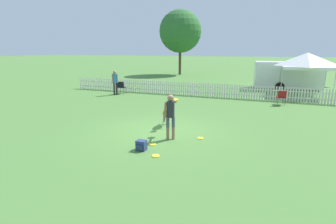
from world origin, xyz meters
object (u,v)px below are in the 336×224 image
object	(u,v)px
handler_person	(171,111)
tree_left_grove	(180,31)
frisbee_near_handler	(200,138)
canopy_tent_main	(307,61)
frisbee_midfield	(153,144)
backpack_on_grass	(141,145)
equipment_trailer	(287,75)
folding_chair_center	(281,96)
folding_chair_blue_left	(121,86)
spectator_standing	(115,80)
frisbee_near_dog	(156,156)
leaping_dog	(167,113)

from	to	relation	value
handler_person	tree_left_grove	size ratio (longest dim) A/B	0.20
frisbee_near_handler	handler_person	bearing A→B (deg)	-157.23
canopy_tent_main	tree_left_grove	world-z (taller)	tree_left_grove
frisbee_midfield	backpack_on_grass	world-z (taller)	backpack_on_grass
handler_person	equipment_trailer	distance (m)	15.57
handler_person	canopy_tent_main	xyz separation A→B (m)	(5.48, 12.14, 1.38)
folding_chair_center	folding_chair_blue_left	bearing A→B (deg)	-12.20
equipment_trailer	spectator_standing	bearing A→B (deg)	-153.55
backpack_on_grass	equipment_trailer	distance (m)	17.06
handler_person	folding_chair_blue_left	distance (m)	10.61
frisbee_near_dog	backpack_on_grass	bearing A→B (deg)	155.53
backpack_on_grass	equipment_trailer	xyz separation A→B (m)	(4.96, 16.29, 1.01)
folding_chair_blue_left	folding_chair_center	bearing A→B (deg)	170.99
folding_chair_center	equipment_trailer	world-z (taller)	equipment_trailer
canopy_tent_main	tree_left_grove	distance (m)	18.11
folding_chair_blue_left	backpack_on_grass	bearing A→B (deg)	115.76
leaping_dog	canopy_tent_main	size ratio (longest dim) A/B	0.35
frisbee_near_dog	tree_left_grove	distance (m)	27.48
frisbee_near_dog	tree_left_grove	world-z (taller)	tree_left_grove
frisbee_near_dog	folding_chair_center	world-z (taller)	folding_chair_center
handler_person	tree_left_grove	world-z (taller)	tree_left_grove
frisbee_near_handler	folding_chair_center	bearing A→B (deg)	68.81
frisbee_near_handler	backpack_on_grass	xyz separation A→B (m)	(-1.49, -1.80, 0.15)
backpack_on_grass	frisbee_near_handler	bearing A→B (deg)	50.24
backpack_on_grass	folding_chair_center	distance (m)	10.31
backpack_on_grass	equipment_trailer	bearing A→B (deg)	73.08
frisbee_midfield	folding_chair_blue_left	xyz separation A→B (m)	(-6.53, 8.85, 0.53)
handler_person	spectator_standing	distance (m)	10.25
folding_chair_blue_left	leaping_dog	bearing A→B (deg)	124.60
canopy_tent_main	folding_chair_blue_left	bearing A→B (deg)	-161.71
leaping_dog	spectator_standing	xyz separation A→B (m)	(-6.29, 6.01, 0.50)
handler_person	folding_chair_center	xyz separation A→B (m)	(3.91, 7.94, -0.51)
folding_chair_blue_left	canopy_tent_main	size ratio (longest dim) A/B	0.29
leaping_dog	canopy_tent_main	world-z (taller)	canopy_tent_main
leaping_dog	frisbee_near_dog	size ratio (longest dim) A/B	4.44
handler_person	frisbee_near_dog	xyz separation A→B (m)	(0.14, -1.66, -1.01)
leaping_dog	tree_left_grove	bearing A→B (deg)	-99.16
spectator_standing	frisbee_midfield	bearing A→B (deg)	106.46
spectator_standing	backpack_on_grass	bearing A→B (deg)	104.04
folding_chair_center	spectator_standing	xyz separation A→B (m)	(-10.94, -0.48, 0.55)
frisbee_near_dog	folding_chair_blue_left	world-z (taller)	folding_chair_blue_left
tree_left_grove	equipment_trailer	bearing A→B (deg)	-36.84
backpack_on_grass	folding_chair_center	bearing A→B (deg)	64.67
folding_chair_blue_left	tree_left_grove	distance (m)	16.79
handler_person	spectator_standing	world-z (taller)	spectator_standing
frisbee_near_handler	folding_chair_center	world-z (taller)	folding_chair_center
folding_chair_blue_left	canopy_tent_main	distance (m)	13.16
folding_chair_blue_left	spectator_standing	xyz separation A→B (m)	(-0.14, -0.59, 0.52)
frisbee_near_dog	spectator_standing	distance (m)	11.65
frisbee_near_handler	tree_left_grove	xyz separation A→B (m)	(-8.80, 23.68, 5.38)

